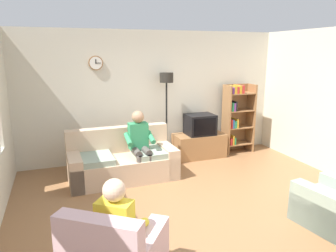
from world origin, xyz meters
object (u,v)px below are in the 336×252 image
Objects in this scene: couch at (122,162)px; tv_stand at (199,145)px; tv at (200,124)px; floor_lamp at (166,92)px; person_in_left_armchair at (120,225)px; bookshelf at (236,116)px; person_on_couch at (140,142)px.

couch reaches higher than tv_stand.
floor_lamp is at bearing 170.33° from tv.
couch is 1.72× the size of person_in_left_armchair.
tv is 0.96m from bookshelf.
floor_lamp reaches higher than couch.
couch is at bearing 160.35° from person_on_couch.
floor_lamp is at bearing 34.00° from couch.
floor_lamp is (-0.72, 0.12, 0.72)m from tv.
person_in_left_armchair is at bearing -116.44° from floor_lamp.
tv_stand is 1.77m from person_on_couch.
person_on_couch is 2.63m from person_in_left_armchair.
tv is 0.39× the size of bookshelf.
tv_stand is (1.84, 0.65, -0.06)m from couch.
tv_stand is at bearing 26.50° from person_on_couch.
tv_stand is 1.83× the size of tv.
tv is 4.01m from person_in_left_armchair.
tv is at bearing 25.76° from person_on_couch.
person_on_couch is at bearing -19.65° from couch.
tv reaches higher than couch.
couch is 1.75× the size of tv_stand.
couch is 1.04× the size of floor_lamp.
bookshelf reaches higher than tv.
person_on_couch is (-0.81, -0.86, -0.75)m from floor_lamp.
bookshelf is 4.72m from person_in_left_armchair.
tv reaches higher than tv_stand.
floor_lamp is 1.49× the size of person_on_couch.
tv_stand is at bearing 19.56° from couch.
person_in_left_armchair reaches higher than tv.
bookshelf is (2.79, 0.73, 0.52)m from couch.
person_in_left_armchair is at bearing -126.54° from tv.
couch is 1.95m from tv_stand.
tv_stand is 0.48m from tv.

